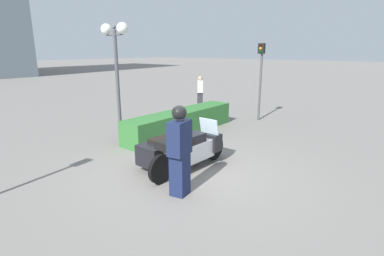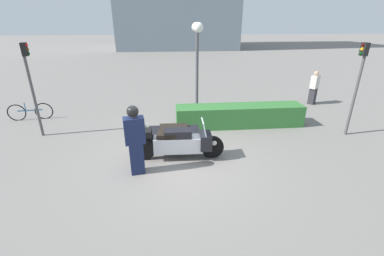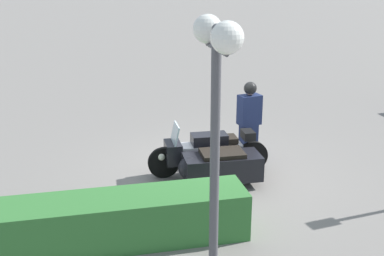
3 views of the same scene
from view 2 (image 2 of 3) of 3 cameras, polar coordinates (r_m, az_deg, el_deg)
name	(u,v)px [view 2 (image 2 of 3)]	position (r m, az deg, el deg)	size (l,w,h in m)	color
ground_plane	(174,160)	(7.42, -4.11, -7.20)	(160.00, 160.00, 0.00)	slate
police_motorcycle	(179,139)	(7.62, -2.95, -2.38)	(2.62, 1.31, 1.16)	black
officer_rider	(135,139)	(6.58, -12.53, -2.33)	(0.55, 0.39, 1.83)	#192347
hedge_bush_curbside	(239,116)	(9.86, 10.45, 2.72)	(4.75, 0.89, 0.80)	#337033
twin_lamp_post	(197,43)	(10.58, 1.16, 18.32)	(0.36, 1.19, 3.67)	#4C4C51
traffic_light_near	(359,76)	(10.02, 33.05, 9.65)	(0.23, 0.27, 3.09)	#4C4C4C
traffic_light_far	(30,76)	(9.85, -32.30, 9.65)	(0.22, 0.28, 3.09)	#4C4C4C
pedestrian_bystander	(314,88)	(13.59, 25.46, 8.08)	(0.52, 0.49, 1.57)	#2D2D33
bicycle_parked	(30,112)	(12.22, -32.26, 3.07)	(1.68, 0.23, 0.73)	black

